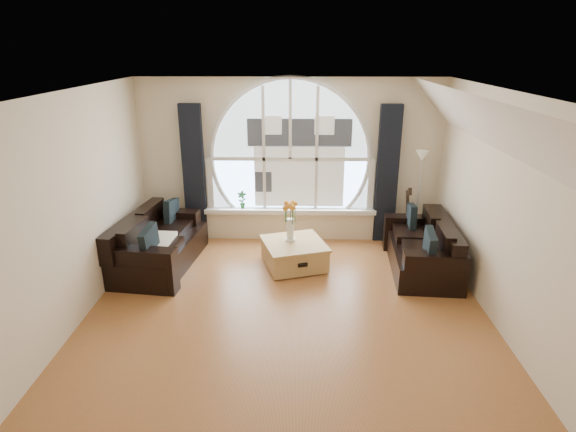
% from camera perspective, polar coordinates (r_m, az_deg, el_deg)
% --- Properties ---
extents(ground, '(5.00, 5.50, 0.01)m').
position_cam_1_polar(ground, '(5.86, -0.18, -12.77)').
color(ground, brown).
rests_on(ground, ground).
extents(ceiling, '(5.00, 5.50, 0.01)m').
position_cam_1_polar(ceiling, '(4.94, -0.22, 14.54)').
color(ceiling, silver).
rests_on(ceiling, ground).
extents(wall_back, '(5.00, 0.01, 2.70)m').
position_cam_1_polar(wall_back, '(7.89, 0.28, 6.67)').
color(wall_back, beige).
rests_on(wall_back, ground).
extents(wall_front, '(5.00, 0.01, 2.70)m').
position_cam_1_polar(wall_front, '(2.84, -1.60, -19.98)').
color(wall_front, beige).
rests_on(wall_front, ground).
extents(wall_left, '(0.01, 5.50, 2.70)m').
position_cam_1_polar(wall_left, '(5.86, -25.42, -0.09)').
color(wall_left, beige).
rests_on(wall_left, ground).
extents(wall_right, '(0.01, 5.50, 2.70)m').
position_cam_1_polar(wall_right, '(5.76, 25.50, -0.44)').
color(wall_right, beige).
rests_on(wall_right, ground).
extents(attic_slope, '(0.92, 5.50, 0.72)m').
position_cam_1_polar(attic_slope, '(5.41, 24.15, 9.55)').
color(attic_slope, silver).
rests_on(attic_slope, ground).
extents(arched_window, '(2.60, 0.06, 2.15)m').
position_cam_1_polar(arched_window, '(7.80, 0.28, 8.59)').
color(arched_window, silver).
rests_on(arched_window, wall_back).
extents(window_sill, '(2.90, 0.22, 0.08)m').
position_cam_1_polar(window_sill, '(8.03, 0.26, 0.66)').
color(window_sill, white).
rests_on(window_sill, wall_back).
extents(window_frame, '(2.76, 0.08, 2.15)m').
position_cam_1_polar(window_frame, '(7.77, 0.27, 8.54)').
color(window_frame, white).
rests_on(window_frame, wall_back).
extents(neighbor_house, '(1.70, 0.02, 1.50)m').
position_cam_1_polar(neighbor_house, '(7.81, 1.38, 7.66)').
color(neighbor_house, silver).
rests_on(neighbor_house, wall_back).
extents(curtain_left, '(0.35, 0.12, 2.30)m').
position_cam_1_polar(curtain_left, '(8.00, -11.31, 5.00)').
color(curtain_left, black).
rests_on(curtain_left, ground).
extents(curtain_right, '(0.35, 0.12, 2.30)m').
position_cam_1_polar(curtain_right, '(7.96, 11.90, 4.87)').
color(curtain_right, black).
rests_on(curtain_right, ground).
extents(sofa_left, '(1.12, 1.90, 0.80)m').
position_cam_1_polar(sofa_left, '(7.33, -15.28, -2.94)').
color(sofa_left, black).
rests_on(sofa_left, ground).
extents(sofa_right, '(0.97, 1.75, 0.75)m').
position_cam_1_polar(sofa_right, '(7.23, 15.89, -3.34)').
color(sofa_right, black).
rests_on(sofa_right, ground).
extents(coffee_chest, '(1.09, 1.09, 0.43)m').
position_cam_1_polar(coffee_chest, '(7.13, 0.75, -4.49)').
color(coffee_chest, '#A78145').
rests_on(coffee_chest, ground).
extents(throw_blanket, '(0.58, 0.58, 0.10)m').
position_cam_1_polar(throw_blanket, '(7.05, -15.96, -3.07)').
color(throw_blanket, silver).
rests_on(throw_blanket, sofa_left).
extents(vase_flowers, '(0.24, 0.24, 0.70)m').
position_cam_1_polar(vase_flowers, '(6.98, 0.26, -0.03)').
color(vase_flowers, white).
rests_on(vase_flowers, coffee_chest).
extents(floor_lamp, '(0.24, 0.24, 1.60)m').
position_cam_1_polar(floor_lamp, '(7.97, 15.43, 1.97)').
color(floor_lamp, '#B2B2B2').
rests_on(floor_lamp, ground).
extents(guitar, '(0.40, 0.31, 1.06)m').
position_cam_1_polar(guitar, '(7.90, 14.07, -0.14)').
color(guitar, brown).
rests_on(guitar, ground).
extents(potted_plant, '(0.16, 0.11, 0.30)m').
position_cam_1_polar(potted_plant, '(8.02, -5.59, 1.98)').
color(potted_plant, '#1E6023').
rests_on(potted_plant, window_sill).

